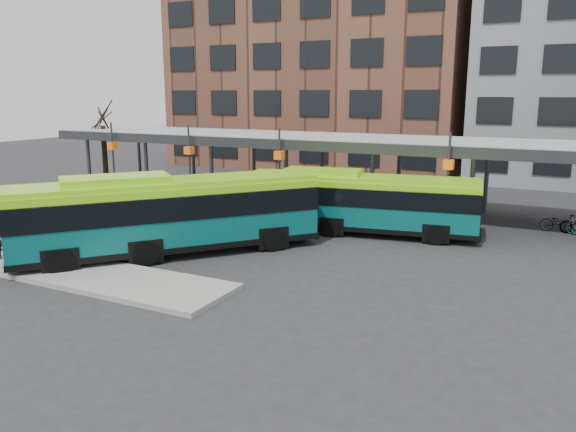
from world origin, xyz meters
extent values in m
plane|color=#28282B|center=(0.00, 0.00, 0.00)|extent=(120.00, 120.00, 0.00)
cube|color=gray|center=(-5.50, -3.00, 0.09)|extent=(14.00, 3.00, 0.18)
cube|color=#999B9E|center=(0.00, 13.00, 4.00)|extent=(40.00, 6.00, 0.35)
cube|color=#383A3D|center=(0.00, 10.00, 3.85)|extent=(40.00, 0.15, 0.55)
cylinder|color=#383A3D|center=(-18.00, 10.50, 1.90)|extent=(0.24, 0.24, 3.80)
cylinder|color=#383A3D|center=(-18.00, 15.50, 1.90)|extent=(0.24, 0.24, 3.80)
cylinder|color=#383A3D|center=(-13.00, 10.50, 1.90)|extent=(0.24, 0.24, 3.80)
cylinder|color=#383A3D|center=(-13.00, 15.50, 1.90)|extent=(0.24, 0.24, 3.80)
cylinder|color=#383A3D|center=(-8.00, 10.50, 1.90)|extent=(0.24, 0.24, 3.80)
cylinder|color=#383A3D|center=(-8.00, 15.50, 1.90)|extent=(0.24, 0.24, 3.80)
cylinder|color=#383A3D|center=(-3.00, 10.50, 1.90)|extent=(0.24, 0.24, 3.80)
cylinder|color=#383A3D|center=(-3.00, 15.50, 1.90)|extent=(0.24, 0.24, 3.80)
cylinder|color=#383A3D|center=(2.00, 10.50, 1.90)|extent=(0.24, 0.24, 3.80)
cylinder|color=#383A3D|center=(2.00, 15.50, 1.90)|extent=(0.24, 0.24, 3.80)
cylinder|color=#383A3D|center=(7.00, 10.50, 1.90)|extent=(0.24, 0.24, 3.80)
cylinder|color=#383A3D|center=(7.00, 15.50, 1.90)|extent=(0.24, 0.24, 3.80)
cylinder|color=#383A3D|center=(-15.00, 9.70, 2.40)|extent=(0.12, 0.12, 4.80)
cube|color=#CF530C|center=(-15.00, 9.70, 3.30)|extent=(0.45, 0.45, 0.45)
cylinder|color=#383A3D|center=(-9.00, 9.70, 2.40)|extent=(0.12, 0.12, 4.80)
cube|color=#CF530C|center=(-9.00, 9.70, 3.30)|extent=(0.45, 0.45, 0.45)
cylinder|color=#383A3D|center=(-3.00, 9.70, 2.40)|extent=(0.12, 0.12, 4.80)
cube|color=#CF530C|center=(-3.00, 9.70, 3.30)|extent=(0.45, 0.45, 0.45)
cylinder|color=#383A3D|center=(6.00, 9.70, 2.40)|extent=(0.12, 0.12, 4.80)
cube|color=#CF530C|center=(6.00, 9.70, 3.30)|extent=(0.45, 0.45, 0.45)
cylinder|color=black|center=(-18.00, 12.00, 2.20)|extent=(0.36, 0.36, 4.40)
cylinder|color=black|center=(-17.90, 12.00, 4.80)|extent=(0.08, 1.63, 1.59)
cylinder|color=black|center=(-18.00, 12.10, 4.80)|extent=(1.63, 0.13, 1.59)
cylinder|color=black|center=(-18.10, 11.99, 4.80)|extent=(0.15, 1.63, 1.59)
cylinder|color=black|center=(-18.00, 11.90, 4.80)|extent=(1.63, 0.10, 1.59)
cube|color=brown|center=(-10.00, 32.00, 11.00)|extent=(26.00, 14.00, 22.00)
cube|color=#085758|center=(-3.41, 0.76, 1.64)|extent=(9.83, 11.12, 2.57)
cube|color=black|center=(-3.41, 0.76, 2.15)|extent=(9.91, 11.20, 0.97)
cube|color=#8EDE16|center=(-3.41, 0.76, 3.03)|extent=(9.75, 11.05, 0.21)
cube|color=#8EDE16|center=(-4.72, -0.82, 3.23)|extent=(4.04, 4.34, 0.36)
cube|color=black|center=(-3.41, 0.76, 0.48)|extent=(9.92, 11.21, 0.25)
cylinder|color=black|center=(0.17, 3.12, 0.51)|extent=(0.89, 0.99, 1.03)
cylinder|color=black|center=(-1.76, 4.72, 0.51)|extent=(0.89, 0.99, 1.03)
cylinder|color=black|center=(-3.23, -0.99, 0.51)|extent=(0.89, 0.99, 1.03)
cylinder|color=black|center=(-5.16, 0.61, 0.51)|extent=(0.89, 0.99, 1.03)
cylinder|color=black|center=(-5.19, -3.36, 0.51)|extent=(0.89, 0.99, 1.03)
cylinder|color=black|center=(-7.12, -1.76, 0.51)|extent=(0.89, 0.99, 1.03)
cube|color=#085758|center=(2.33, 7.75, 1.46)|extent=(11.14, 4.01, 2.27)
cube|color=black|center=(2.33, 7.75, 1.91)|extent=(11.20, 4.07, 0.86)
cube|color=#8EDE16|center=(2.33, 7.75, 2.68)|extent=(11.13, 3.92, 0.18)
cube|color=#8EDE16|center=(0.53, 7.45, 2.87)|extent=(3.86, 2.20, 0.32)
cube|color=black|center=(2.33, 7.75, 0.43)|extent=(11.21, 4.07, 0.22)
cylinder|color=black|center=(6.10, 7.24, 0.45)|extent=(0.94, 0.42, 0.91)
cylinder|color=black|center=(5.74, 9.43, 0.45)|extent=(0.94, 0.42, 0.91)
cylinder|color=black|center=(1.43, 6.48, 0.45)|extent=(0.94, 0.42, 0.91)
cylinder|color=black|center=(1.07, 8.67, 0.45)|extent=(0.94, 0.42, 0.91)
cylinder|color=black|center=(-1.26, 6.04, 0.45)|extent=(0.94, 0.42, 0.91)
cylinder|color=black|center=(-1.62, 8.23, 0.45)|extent=(0.94, 0.42, 0.91)
imported|color=slate|center=(10.92, 12.25, 0.46)|extent=(1.83, 0.97, 0.91)
camera|label=1|loc=(11.13, -17.14, 6.55)|focal=35.00mm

